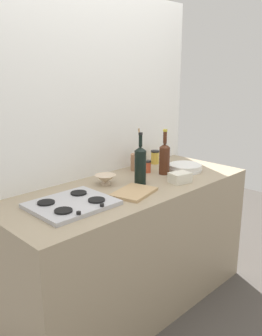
{
  "coord_description": "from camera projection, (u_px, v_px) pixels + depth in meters",
  "views": [
    {
      "loc": [
        -1.57,
        -1.58,
        1.64
      ],
      "look_at": [
        0.0,
        0.0,
        1.02
      ],
      "focal_mm": 37.76,
      "sensor_mm": 36.0,
      "label": 1
    }
  ],
  "objects": [
    {
      "name": "utensil_crock",
      "position": [
        137.0,
        161.0,
        2.69
      ],
      "size": [
        0.1,
        0.1,
        0.32
      ],
      "color": "#996B4C",
      "rests_on": "counter_block"
    },
    {
      "name": "cutting_board",
      "position": [
        134.0,
        192.0,
        2.18
      ],
      "size": [
        0.32,
        0.26,
        0.02
      ],
      "primitive_type": "cube",
      "rotation": [
        0.0,
        0.0,
        0.26
      ],
      "color": "tan",
      "rests_on": "counter_block"
    },
    {
      "name": "plate_stack",
      "position": [
        185.0,
        168.0,
        2.68
      ],
      "size": [
        0.25,
        0.25,
        0.05
      ],
      "color": "white",
      "rests_on": "counter_block"
    },
    {
      "name": "mixing_bowl",
      "position": [
        105.0,
        179.0,
        2.35
      ],
      "size": [
        0.14,
        0.14,
        0.07
      ],
      "color": "beige",
      "rests_on": "counter_block"
    },
    {
      "name": "counter_block",
      "position": [
        131.0,
        247.0,
        2.46
      ],
      "size": [
        1.8,
        0.7,
        0.9
      ],
      "primitive_type": "cube",
      "color": "tan",
      "rests_on": "ground"
    },
    {
      "name": "condiment_jar_front",
      "position": [
        147.0,
        166.0,
        2.63
      ],
      "size": [
        0.06,
        0.06,
        0.09
      ],
      "color": "#C64C2D",
      "rests_on": "counter_block"
    },
    {
      "name": "butter_dish",
      "position": [
        180.0,
        178.0,
        2.4
      ],
      "size": [
        0.16,
        0.13,
        0.07
      ],
      "primitive_type": "cube",
      "rotation": [
        0.0,
        0.0,
        -0.22
      ],
      "color": "silver",
      "rests_on": "counter_block"
    },
    {
      "name": "backsplash_panel",
      "position": [
        94.0,
        150.0,
        2.55
      ],
      "size": [
        1.9,
        0.06,
        2.17
      ],
      "primitive_type": "cube",
      "color": "white",
      "rests_on": "ground"
    },
    {
      "name": "condiment_jar_rear",
      "position": [
        155.0,
        157.0,
        2.88
      ],
      "size": [
        0.07,
        0.07,
        0.11
      ],
      "color": "gold",
      "rests_on": "counter_block"
    },
    {
      "name": "stovetop_hob",
      "position": [
        72.0,
        204.0,
        1.98
      ],
      "size": [
        0.45,
        0.37,
        0.04
      ],
      "color": "#B2B2B7",
      "rests_on": "counter_block"
    },
    {
      "name": "ground_plane",
      "position": [
        131.0,
        302.0,
        2.58
      ],
      "size": [
        6.0,
        6.0,
        0.0
      ],
      "primitive_type": "plane",
      "color": "#47423D",
      "rests_on": "ground"
    },
    {
      "name": "wine_bottle_leftmost",
      "position": [
        164.0,
        158.0,
        2.57
      ],
      "size": [
        0.08,
        0.08,
        0.33
      ],
      "color": "#472314",
      "rests_on": "counter_block"
    },
    {
      "name": "wine_bottle_mid_left",
      "position": [
        140.0,
        165.0,
        2.34
      ],
      "size": [
        0.08,
        0.08,
        0.35
      ],
      "color": "black",
      "rests_on": "counter_block"
    }
  ]
}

